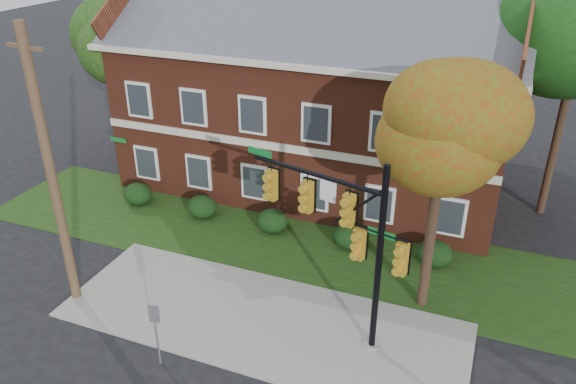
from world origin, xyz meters
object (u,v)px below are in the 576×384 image
at_px(hedge_center, 272,221).
at_px(tree_left_rear, 126,42).
at_px(utility_pole, 51,173).
at_px(apartment_building, 314,89).
at_px(sign_post, 155,324).
at_px(hedge_right, 349,236).
at_px(hedge_left, 202,207).
at_px(hedge_far_left, 138,194).
at_px(hedge_far_right, 434,253).
at_px(traffic_signal, 346,230).
at_px(tree_near_right, 452,132).

xyz_separation_m(hedge_center, tree_left_rear, (-9.73, 4.14, 6.16)).
bearing_deg(utility_pole, tree_left_rear, 122.46).
distance_m(apartment_building, sign_post, 14.37).
height_order(hedge_center, hedge_right, same).
height_order(hedge_right, utility_pole, utility_pole).
bearing_deg(hedge_left, hedge_right, 0.00).
distance_m(hedge_far_left, hedge_right, 10.50).
bearing_deg(utility_pole, hedge_right, 48.60).
xyz_separation_m(hedge_far_right, traffic_signal, (-2.26, -5.29, 3.51)).
xyz_separation_m(hedge_center, hedge_far_right, (7.00, 0.00, 0.00)).
bearing_deg(tree_left_rear, traffic_signal, -33.08).
xyz_separation_m(hedge_right, traffic_signal, (1.24, -5.29, 3.51)).
bearing_deg(hedge_right, hedge_far_right, 0.00).
distance_m(hedge_right, tree_left_rear, 15.17).
bearing_deg(hedge_right, sign_post, -112.53).
bearing_deg(sign_post, tree_near_right, 24.90).
bearing_deg(hedge_far_right, tree_left_rear, 166.11).
bearing_deg(traffic_signal, hedge_far_right, 81.07).
xyz_separation_m(apartment_building, traffic_signal, (4.74, -10.54, -0.95)).
height_order(hedge_far_left, utility_pole, utility_pole).
distance_m(hedge_left, hedge_far_right, 10.50).
xyz_separation_m(hedge_far_right, tree_near_right, (0.22, -2.83, 6.14)).
xyz_separation_m(hedge_far_left, sign_post, (6.89, -8.70, 1.02)).
xyz_separation_m(hedge_left, traffic_signal, (8.24, -5.29, 3.51)).
height_order(apartment_building, traffic_signal, apartment_building).
height_order(apartment_building, tree_near_right, apartment_building).
bearing_deg(hedge_far_left, hedge_far_right, 0.00).
bearing_deg(traffic_signal, tree_near_right, 58.87).
bearing_deg(hedge_far_left, tree_left_rear, 123.42).
distance_m(hedge_center, hedge_far_right, 7.00).
height_order(hedge_far_left, tree_near_right, tree_near_right).
xyz_separation_m(hedge_center, tree_near_right, (7.22, -2.83, 6.14)).
relative_size(hedge_left, sign_post, 0.61).
bearing_deg(hedge_left, hedge_far_right, 0.00).
xyz_separation_m(tree_near_right, traffic_signal, (-2.48, -2.45, -2.63)).
relative_size(hedge_far_right, utility_pole, 0.14).
distance_m(hedge_right, utility_pole, 11.75).
bearing_deg(hedge_left, sign_post, -68.70).
bearing_deg(tree_near_right, utility_pole, -161.04).
xyz_separation_m(apartment_building, sign_post, (-0.11, -13.95, -3.44)).
bearing_deg(hedge_left, hedge_far_left, 180.00).
relative_size(apartment_building, hedge_far_left, 13.43).
relative_size(hedge_far_left, hedge_left, 1.00).
relative_size(hedge_center, sign_post, 0.61).
distance_m(hedge_far_left, hedge_far_right, 14.00).
distance_m(tree_left_rear, utility_pole, 12.26).
height_order(hedge_far_left, traffic_signal, traffic_signal).
xyz_separation_m(utility_pole, sign_post, (4.72, -1.73, -3.46)).
bearing_deg(hedge_left, tree_left_rear, 146.41).
distance_m(hedge_left, sign_post, 9.39).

